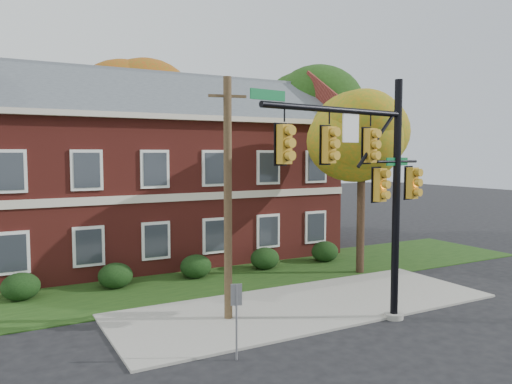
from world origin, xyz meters
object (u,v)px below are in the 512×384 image
hedge_far_left (21,287)px  tree_far_rear (141,103)px  tree_near_right (368,127)px  tree_right_rear (324,113)px  hedge_left (115,276)px  hedge_far_right (325,252)px  hedge_center (196,266)px  utility_pole (228,199)px  apartment_building (158,163)px  traffic_signal (368,173)px  sign_post (236,309)px  hedge_right (265,258)px

hedge_far_left → tree_far_rear: size_ratio=0.12×
tree_near_right → tree_right_rear: 9.94m
hedge_left → tree_right_rear: 17.74m
hedge_left → hedge_far_right: same height
hedge_center → utility_pole: bearing=-101.2°
hedge_center → hedge_far_right: size_ratio=1.00×
apartment_building → traffic_signal: (2.39, -13.67, -0.10)m
hedge_far_left → sign_post: size_ratio=0.68×
hedge_right → hedge_far_right: bearing=0.0°
utility_pole → sign_post: bearing=-98.4°
hedge_far_right → traffic_signal: (-4.61, -8.42, 4.36)m
tree_near_right → tree_far_rear: tree_far_rear is taller
hedge_far_left → hedge_far_right: 14.00m
hedge_center → utility_pole: 6.80m
hedge_far_left → hedge_left: size_ratio=1.00×
apartment_building → tree_right_rear: (11.31, 0.86, 3.13)m
hedge_center → hedge_far_right: same height
tree_near_right → utility_pole: 9.23m
hedge_left → utility_pole: 7.11m
hedge_right → tree_near_right: bearing=-37.3°
apartment_building → hedge_left: bearing=-123.7°
apartment_building → tree_far_rear: (1.34, 7.84, 3.86)m
apartment_building → hedge_right: (3.50, -5.25, -4.46)m
tree_near_right → sign_post: size_ratio=4.16×
hedge_far_left → sign_post: sign_post is taller
hedge_far_left → apartment_building: bearing=36.9°
traffic_signal → tree_near_right: bearing=40.3°
hedge_far_left → utility_pole: size_ratio=0.18×
hedge_left → sign_post: bearing=-82.2°
tree_right_rear → hedge_center: bearing=-151.6°
hedge_left → apartment_building: bearing=56.3°
tree_right_rear → traffic_signal: bearing=-121.6°
hedge_left → hedge_far_right: bearing=0.0°
hedge_far_left → hedge_center: (7.00, 0.00, 0.00)m
apartment_building → tree_far_rear: 8.84m
hedge_far_left → hedge_far_right: (14.00, 0.00, 0.00)m
sign_post → apartment_building: bearing=98.8°
sign_post → hedge_center: bearing=93.3°
tree_far_rear → sign_post: 23.32m
traffic_signal → utility_pole: 4.52m
hedge_left → tree_far_rear: 16.25m
traffic_signal → sign_post: size_ratio=3.81×
hedge_center → sign_post: 9.04m
tree_far_rear → traffic_signal: (1.05, -21.51, -3.96)m
hedge_center → tree_far_rear: bearing=84.1°
tree_far_rear → utility_pole: (-2.47, -18.81, -4.82)m
tree_far_rear → tree_right_rear: bearing=-35.0°
traffic_signal → apartment_building: bearing=91.1°
tree_far_rear → tree_near_right: bearing=-69.7°
hedge_right → tree_far_rear: (-2.16, 13.09, 8.32)m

